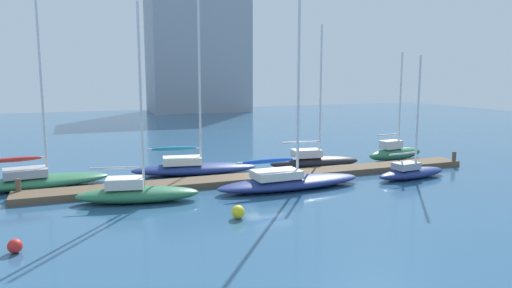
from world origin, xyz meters
name	(u,v)px	position (x,y,z in m)	size (l,w,h in m)	color
ground_plane	(268,180)	(0.00, 0.00, 0.00)	(120.00, 120.00, 0.00)	#2D567A
dock_pier	(268,177)	(0.00, 0.00, 0.19)	(29.05, 1.91, 0.38)	brown
dock_piling_near_end	(18,188)	(-14.12, 0.81, 0.53)	(0.28, 0.28, 1.07)	brown
dock_piling_far_end	(454,159)	(14.12, -0.81, 0.53)	(0.28, 0.28, 1.07)	brown
sailboat_0	(38,178)	(-13.26, 2.90, 0.58)	(7.93, 3.20, 12.66)	#2D7047
sailboat_1	(137,192)	(-8.32, -2.29, 0.56)	(6.53, 3.07, 10.16)	#2D7047
sailboat_2	(193,165)	(-3.95, 3.35, 0.59)	(8.47, 3.46, 13.87)	navy
sailboat_3	(288,179)	(0.25, -2.56, 0.56)	(9.02, 2.66, 13.06)	navy
sailboat_4	(314,160)	(4.47, 2.27, 0.57)	(6.69, 2.49, 9.89)	black
sailboat_5	(411,171)	(8.69, -2.89, 0.47)	(5.53, 2.12, 7.72)	navy
sailboat_6	(395,152)	(11.77, 2.81, 0.63)	(5.45, 2.26, 8.16)	#2D7047
mooring_buoy_red	(15,246)	(-13.48, -7.85, 0.27)	(0.54, 0.54, 0.54)	red
mooring_buoy_yellow	(238,212)	(-4.32, -6.85, 0.31)	(0.63, 0.63, 0.63)	yellow
harbor_building_distant	(198,53)	(9.23, 53.22, 9.95)	(16.28, 9.84, 19.90)	#9399A3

